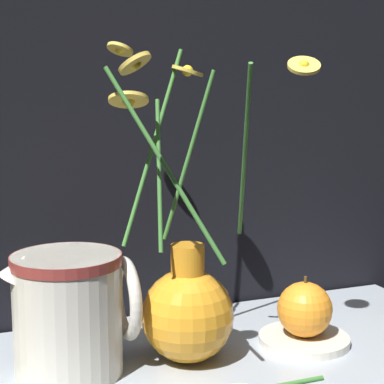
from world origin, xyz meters
The scene contains 6 objects.
ground_plane centered at (0.00, 0.00, 0.00)m, with size 6.00×6.00×0.00m, color black.
shelf centered at (0.00, 0.00, 0.01)m, with size 0.77×0.32×0.01m.
vase_with_flowers centered at (-0.01, -0.01, 0.08)m, with size 0.25×0.23×0.37m.
ceramic_pitcher centered at (-0.15, 0.01, 0.09)m, with size 0.15×0.12×0.15m.
saucer_plate centered at (0.14, -0.01, 0.02)m, with size 0.11×0.11×0.01m.
orange_fruit centered at (0.14, -0.01, 0.06)m, with size 0.07×0.07×0.08m.
Camera 1 is at (-0.27, -0.68, 0.32)m, focal length 60.00 mm.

